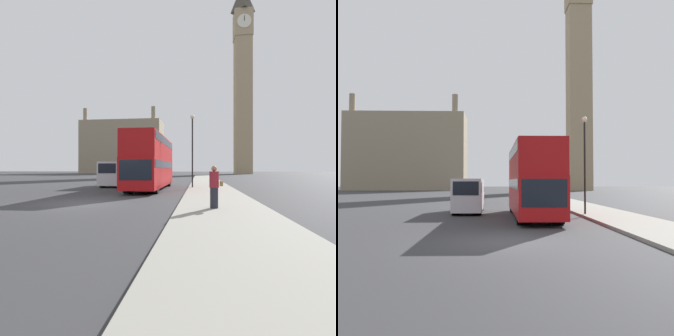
{
  "view_description": "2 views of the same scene",
  "coord_description": "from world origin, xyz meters",
  "views": [
    {
      "loc": [
        5.93,
        -12.65,
        1.75
      ],
      "look_at": [
        3.36,
        8.97,
        1.81
      ],
      "focal_mm": 28.0,
      "sensor_mm": 36.0,
      "label": 1
    },
    {
      "loc": [
        -0.46,
        -13.82,
        2.22
      ],
      "look_at": [
        0.54,
        18.1,
        3.37
      ],
      "focal_mm": 40.0,
      "sensor_mm": 36.0,
      "label": 2
    }
  ],
  "objects": [
    {
      "name": "ground_plane",
      "position": [
        0.0,
        0.0,
        0.0
      ],
      "size": [
        300.0,
        300.0,
        0.0
      ],
      "primitive_type": "plane",
      "color": "#333335"
    },
    {
      "name": "sidewalk_strip",
      "position": [
        6.88,
        0.0,
        0.07
      ],
      "size": [
        3.77,
        120.0,
        0.15
      ],
      "color": "gray",
      "rests_on": "ground_plane"
    },
    {
      "name": "clock_tower",
      "position": [
        20.76,
        78.74,
        33.53
      ],
      "size": [
        6.0,
        6.17,
        65.38
      ],
      "color": "tan",
      "rests_on": "ground_plane"
    },
    {
      "name": "building_block_distant",
      "position": [
        -23.1,
        85.03,
        9.9
      ],
      "size": [
        30.02,
        12.49,
        24.07
      ],
      "color": "gray",
      "rests_on": "ground_plane"
    },
    {
      "name": "red_double_decker_bus",
      "position": [
        1.89,
        9.3,
        2.44
      ],
      "size": [
        2.47,
        11.3,
        4.39
      ],
      "color": "#A80F11",
      "rests_on": "ground_plane"
    },
    {
      "name": "white_van",
      "position": [
        -2.27,
        12.82,
        1.29
      ],
      "size": [
        1.97,
        5.9,
        2.4
      ],
      "color": "silver",
      "rests_on": "ground_plane"
    },
    {
      "name": "pedestrian",
      "position": [
        6.54,
        -1.88,
        1.01
      ],
      "size": [
        0.54,
        0.38,
        1.72
      ],
      "color": "#23232D",
      "rests_on": "sidewalk_strip"
    },
    {
      "name": "street_lamp",
      "position": [
        5.36,
        10.02,
        4.21
      ],
      "size": [
        0.36,
        0.36,
        6.25
      ],
      "color": "black",
      "rests_on": "sidewalk_strip"
    },
    {
      "name": "parked_sedan",
      "position": [
        -2.64,
        32.05,
        0.67
      ],
      "size": [
        1.77,
        4.35,
        1.47
      ],
      "color": "silver",
      "rests_on": "ground_plane"
    }
  ]
}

